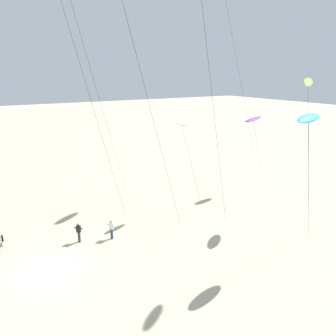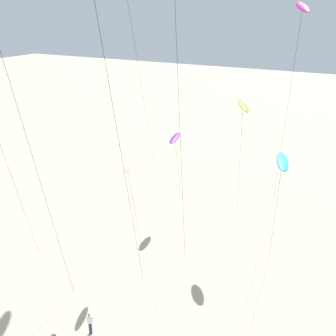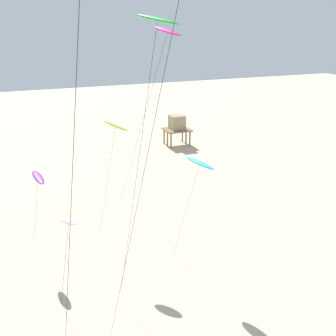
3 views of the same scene
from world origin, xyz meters
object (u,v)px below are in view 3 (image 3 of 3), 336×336
at_px(kite_pink, 68,224).
at_px(kite_magenta, 167,34).
at_px(kite_lime, 115,126).
at_px(stilt_house, 177,125).
at_px(kite_purple, 38,178).
at_px(kite_green, 157,24).
at_px(kite_cyan, 200,163).

distance_m(kite_pink, kite_magenta, 17.53).
bearing_deg(kite_lime, stilt_house, 57.04).
bearing_deg(kite_purple, kite_lime, -6.49).
bearing_deg(kite_pink, stilt_house, 57.18).
xyz_separation_m(kite_magenta, stilt_house, (14.85, 31.13, -16.34)).
height_order(kite_green, kite_lime, kite_green).
distance_m(kite_pink, kite_cyan, 11.64).
xyz_separation_m(kite_purple, kite_magenta, (11.41, -2.24, 11.99)).
distance_m(kite_pink, kite_lime, 11.77).
height_order(kite_lime, stilt_house, kite_lime).
bearing_deg(kite_lime, kite_green, -92.63).
height_order(kite_purple, kite_magenta, kite_magenta).
bearing_deg(kite_magenta, kite_pink, -142.48).
xyz_separation_m(kite_pink, kite_cyan, (11.15, 2.84, 1.80)).
xyz_separation_m(kite_lime, stilt_house, (19.25, 29.69, -8.51)).
relative_size(kite_pink, stilt_house, 1.61).
bearing_deg(kite_magenta, kite_purple, 168.92).
height_order(kite_green, stilt_house, kite_green).
distance_m(kite_cyan, stilt_house, 39.39).
bearing_deg(stilt_house, kite_purple, -132.27).
relative_size(kite_green, kite_lime, 1.66).
distance_m(kite_purple, stilt_house, 39.29).
distance_m(kite_purple, kite_cyan, 14.40).
relative_size(kite_purple, kite_lime, 0.66).
height_order(kite_magenta, kite_lime, kite_magenta).
distance_m(kite_magenta, kite_lime, 9.10).
xyz_separation_m(kite_cyan, kite_green, (-5.75, -5.52, 10.67)).
height_order(kite_pink, kite_cyan, kite_cyan).
bearing_deg(kite_magenta, kite_lime, 161.91).
relative_size(kite_magenta, stilt_house, 3.75).
bearing_deg(kite_pink, kite_purple, 95.98).
relative_size(kite_purple, kite_pink, 0.95).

